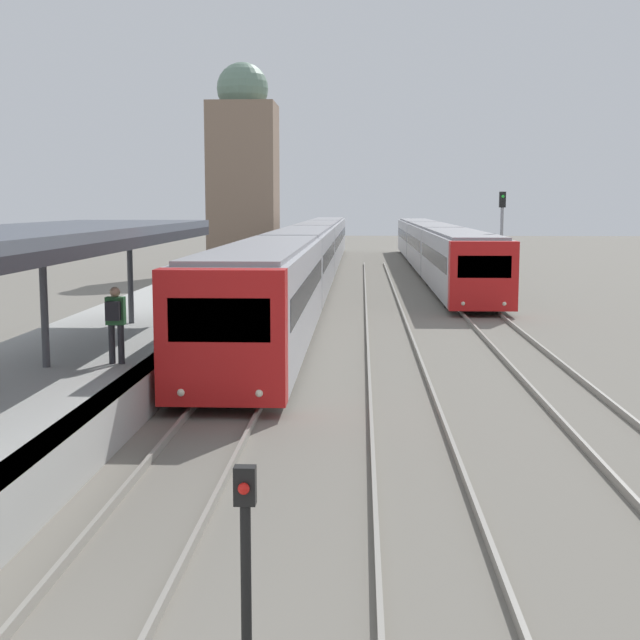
# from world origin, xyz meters

# --- Properties ---
(platform_canopy) EXTENTS (4.00, 17.53, 2.94)m
(platform_canopy) POSITION_xyz_m (-3.75, 12.98, 3.76)
(platform_canopy) COLOR #4C515B
(platform_canopy) RESTS_ON station_platform
(person_on_platform) EXTENTS (0.40, 0.40, 1.66)m
(person_on_platform) POSITION_xyz_m (-2.42, 13.41, 1.93)
(person_on_platform) COLOR #2D2D33
(person_on_platform) RESTS_ON station_platform
(train_near) EXTENTS (2.68, 65.63, 3.18)m
(train_near) POSITION_xyz_m (0.00, 45.14, 1.76)
(train_near) COLOR red
(train_near) RESTS_ON ground_plane
(train_far) EXTENTS (2.65, 49.08, 3.07)m
(train_far) POSITION_xyz_m (7.57, 53.58, 1.71)
(train_far) COLOR red
(train_far) RESTS_ON ground_plane
(signal_post_near) EXTENTS (0.20, 0.21, 2.00)m
(signal_post_near) POSITION_xyz_m (1.80, 2.52, 1.23)
(signal_post_near) COLOR black
(signal_post_near) RESTS_ON ground_plane
(signal_mast_far) EXTENTS (0.28, 0.29, 4.92)m
(signal_mast_far) POSITION_xyz_m (9.14, 35.20, 3.10)
(signal_mast_far) COLOR gray
(signal_mast_far) RESTS_ON ground_plane
(distant_domed_building) EXTENTS (4.14, 4.14, 13.04)m
(distant_domed_building) POSITION_xyz_m (-4.55, 50.77, 6.22)
(distant_domed_building) COLOR #89705B
(distant_domed_building) RESTS_ON ground_plane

